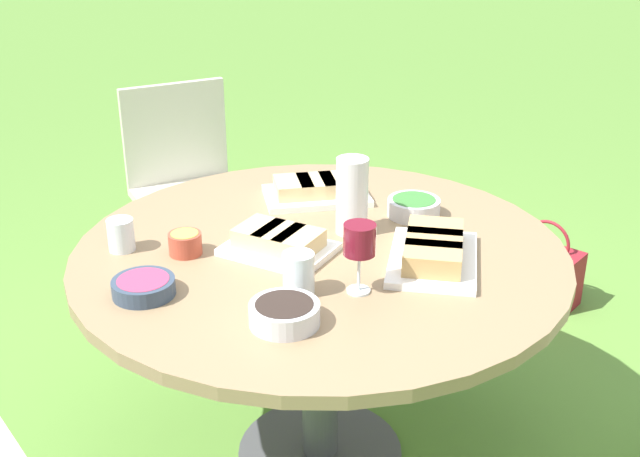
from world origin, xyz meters
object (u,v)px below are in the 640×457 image
Objects in this scene: wine_glass at (360,242)px; handbag at (544,272)px; chair_near_right at (186,176)px; dining_table at (320,278)px; water_pitcher at (351,195)px.

wine_glass is 1.68m from handbag.
chair_near_right reaches higher than handbag.
handbag is (0.15, -1.50, -0.73)m from wine_glass.
chair_near_right is (1.13, -0.48, -0.10)m from dining_table.
wine_glass is at bearing 151.34° from dining_table.
water_pitcher is 0.36m from wine_glass.
chair_near_right is 4.81× the size of wine_glass.
water_pitcher is (0.00, -0.14, 0.21)m from dining_table.
handbag is at bearing -143.70° from chair_near_right.
chair_near_right is 3.93× the size of water_pitcher.
water_pitcher is at bearing -88.41° from dining_table.
water_pitcher is 1.23× the size of wine_glass.
water_pitcher reaches higher than handbag.
chair_near_right is at bearing 36.30° from handbag.
wine_glass is 0.50× the size of handbag.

